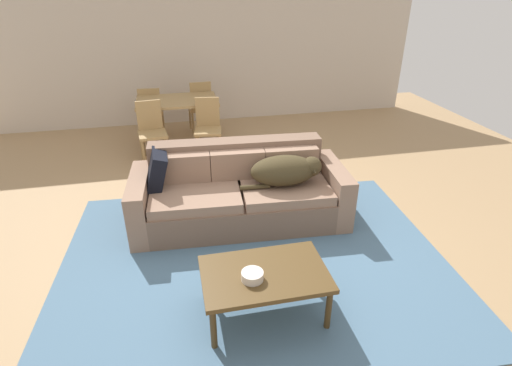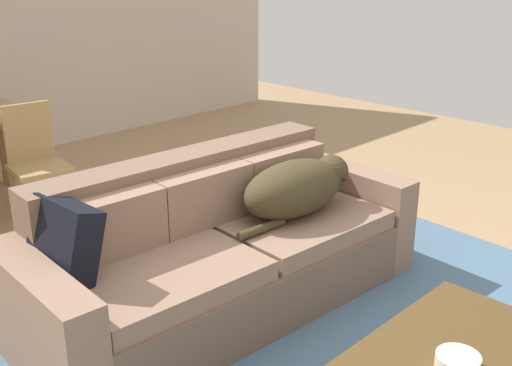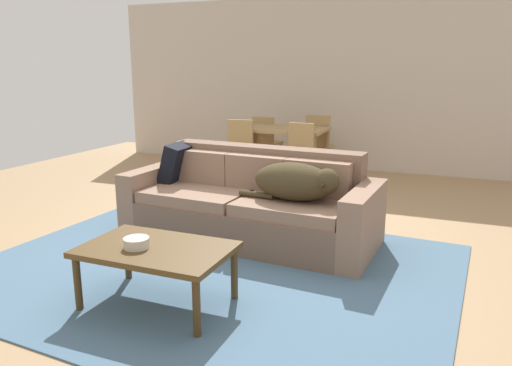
% 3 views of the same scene
% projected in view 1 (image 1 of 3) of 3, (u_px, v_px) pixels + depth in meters
% --- Properties ---
extents(ground_plane, '(10.00, 10.00, 0.00)m').
position_uv_depth(ground_plane, '(249.00, 230.00, 4.47)').
color(ground_plane, tan).
extents(back_partition, '(8.00, 0.12, 2.70)m').
position_uv_depth(back_partition, '(205.00, 48.00, 7.32)').
color(back_partition, beige).
rests_on(back_partition, ground).
extents(area_rug, '(3.94, 3.17, 0.01)m').
position_uv_depth(area_rug, '(254.00, 260.00, 3.99)').
color(area_rug, slate).
rests_on(area_rug, ground).
extents(couch, '(2.43, 1.11, 0.85)m').
position_uv_depth(couch, '(239.00, 193.00, 4.57)').
color(couch, brown).
rests_on(couch, ground).
extents(dog_on_left_cushion, '(0.91, 0.42, 0.33)m').
position_uv_depth(dog_on_left_cushion, '(286.00, 170.00, 4.37)').
color(dog_on_left_cushion, '#3E341E').
rests_on(dog_on_left_cushion, couch).
extents(throw_pillow_by_left_arm, '(0.27, 0.41, 0.42)m').
position_uv_depth(throw_pillow_by_left_arm, '(157.00, 170.00, 4.36)').
color(throw_pillow_by_left_arm, black).
rests_on(throw_pillow_by_left_arm, couch).
extents(coffee_table, '(1.01, 0.65, 0.43)m').
position_uv_depth(coffee_table, '(265.00, 277.00, 3.21)').
color(coffee_table, '#513A1C').
rests_on(coffee_table, ground).
extents(bowl_on_coffee_table, '(0.17, 0.17, 0.07)m').
position_uv_depth(bowl_on_coffee_table, '(252.00, 276.00, 3.10)').
color(bowl_on_coffee_table, silver).
rests_on(bowl_on_coffee_table, coffee_table).
extents(dining_table, '(1.27, 0.81, 0.77)m').
position_uv_depth(dining_table, '(177.00, 104.00, 6.42)').
color(dining_table, '#A4824F').
rests_on(dining_table, ground).
extents(dining_chair_near_left, '(0.45, 0.45, 0.91)m').
position_uv_depth(dining_chair_near_left, '(152.00, 129.00, 5.91)').
color(dining_chair_near_left, '#A4824F').
rests_on(dining_chair_near_left, ground).
extents(dining_chair_near_right, '(0.45, 0.45, 0.90)m').
position_uv_depth(dining_chair_near_right, '(208.00, 125.00, 6.10)').
color(dining_chair_near_right, '#A4824F').
rests_on(dining_chair_near_right, ground).
extents(dining_chair_far_left, '(0.41, 0.41, 0.87)m').
position_uv_depth(dining_chair_far_left, '(151.00, 109.00, 6.89)').
color(dining_chair_far_left, '#A4824F').
rests_on(dining_chair_far_left, ground).
extents(dining_chair_far_right, '(0.43, 0.43, 0.92)m').
position_uv_depth(dining_chair_far_right, '(201.00, 105.00, 7.05)').
color(dining_chair_far_right, '#A4824F').
rests_on(dining_chair_far_right, ground).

